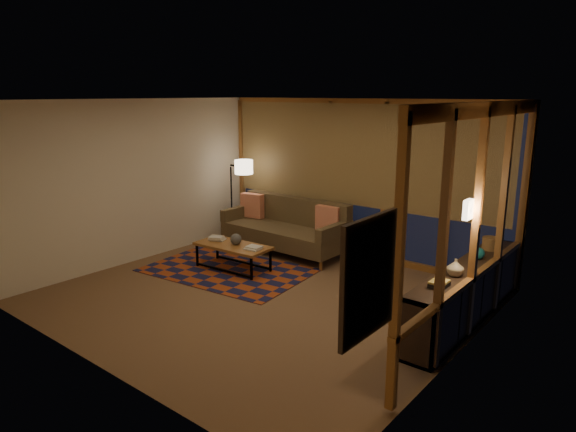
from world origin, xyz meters
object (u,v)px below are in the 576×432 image
Objects in this scene: sofa at (284,227)px; coffee_table at (233,257)px; floor_lamp at (232,198)px; bookshelf at (466,294)px.

sofa reaches higher than coffee_table.
sofa is at bearing 84.03° from coffee_table.
floor_lamp is (-1.41, 0.11, 0.32)m from sofa.
sofa is at bearing 167.45° from bookshelf.
coffee_table is (-0.05, -1.24, -0.26)m from sofa.
bookshelf is (3.57, -0.80, -0.11)m from sofa.
coffee_table is at bearing -173.06° from bookshelf.
floor_lamp is 5.09m from bookshelf.
coffee_table is 0.79× the size of floor_lamp.
sofa is 1.45× the size of floor_lamp.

